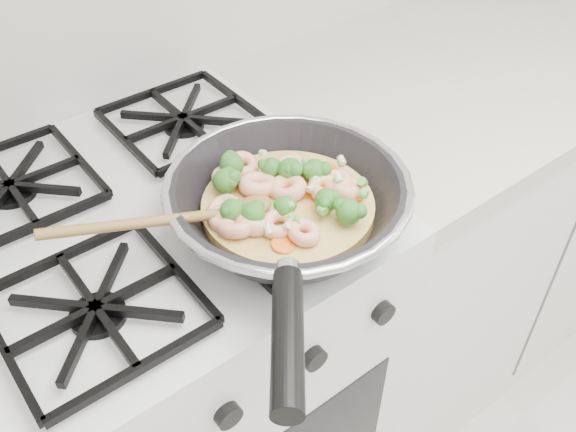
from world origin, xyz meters
TOP-DOWN VIEW (x-y plane):
  - stove at (0.00, 1.70)m, footprint 0.60×0.60m
  - counter_right at (0.80, 1.70)m, footprint 1.00×0.60m
  - skillet at (0.13, 1.53)m, footprint 0.48×0.45m

SIDE VIEW (x-z plane):
  - counter_right at x=0.80m, z-range 0.00..0.90m
  - stove at x=0.00m, z-range 0.00..0.92m
  - skillet at x=0.13m, z-range 0.91..1.01m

